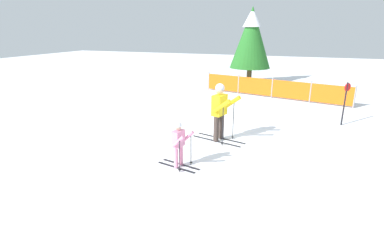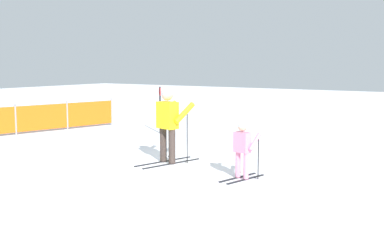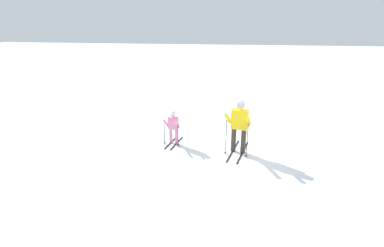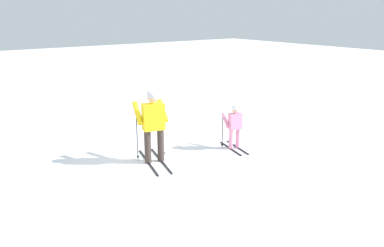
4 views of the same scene
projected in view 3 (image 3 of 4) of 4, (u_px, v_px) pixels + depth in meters
name	position (u px, v px, depth m)	size (l,w,h in m)	color
ground_plane	(245.00, 153.00, 9.16)	(60.00, 60.00, 0.00)	white
skier_adult	(239.00, 121.00, 8.85)	(1.64, 0.85, 1.70)	black
skier_child	(173.00, 125.00, 9.58)	(1.09, 0.55, 1.13)	black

